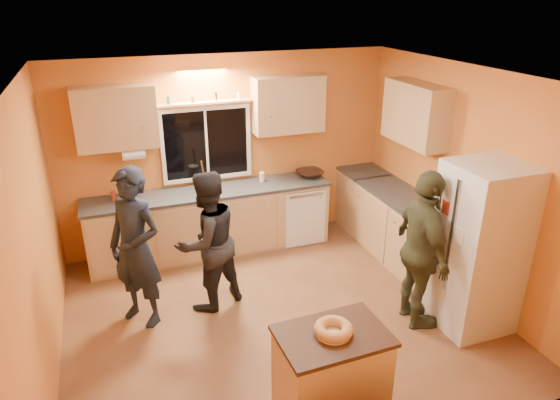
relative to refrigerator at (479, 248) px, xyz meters
name	(u,v)px	position (x,y,z in m)	size (l,w,h in m)	color
ground	(278,315)	(-1.89, 0.80, -0.90)	(4.50, 4.50, 0.00)	brown
room_shell	(276,165)	(-1.77, 1.21, 0.72)	(4.54, 4.04, 2.61)	orange
back_counter	(237,217)	(-1.88, 2.50, -0.45)	(4.23, 0.62, 0.90)	tan
right_counter	(408,233)	(0.06, 1.30, -0.45)	(0.62, 1.84, 0.90)	tan
refrigerator	(479,248)	(0.00, 0.00, 0.00)	(0.72, 0.70, 1.80)	silver
island	(331,375)	(-1.96, -0.67, -0.47)	(0.89, 0.62, 0.84)	tan
bundt_pastry	(333,329)	(-1.96, -0.67, -0.01)	(0.31, 0.31, 0.09)	#B38049
person_left	(136,248)	(-3.29, 1.24, -0.03)	(0.64, 0.42, 1.75)	black
person_center	(207,242)	(-2.54, 1.27, -0.10)	(0.78, 0.61, 1.61)	black
person_right	(422,251)	(-0.54, 0.20, -0.03)	(1.01, 0.42, 1.73)	#373A24
mixing_bowl	(310,173)	(-0.79, 2.54, 0.04)	(0.36, 0.36, 0.09)	black
utensil_crock	(202,186)	(-2.34, 2.49, 0.09)	(0.14, 0.14, 0.17)	#ECE5C5
potted_plant	(453,212)	(0.10, 0.57, 0.15)	(0.26, 0.23, 0.29)	gray
red_box	(422,200)	(0.14, 1.19, 0.04)	(0.16, 0.12, 0.07)	#992E17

